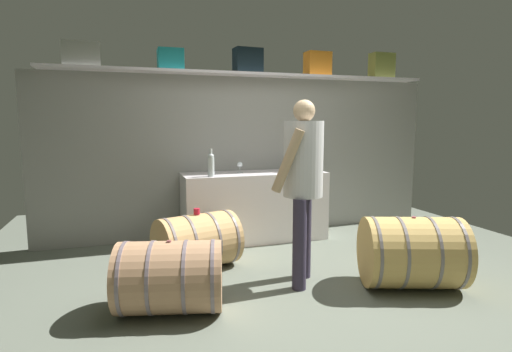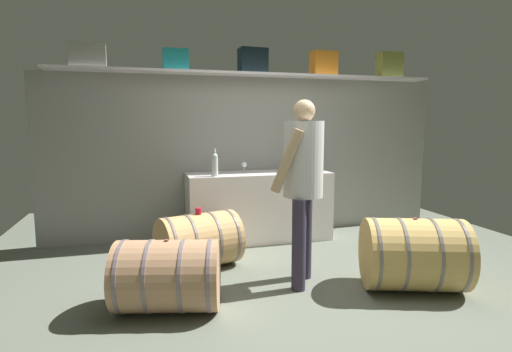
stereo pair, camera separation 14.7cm
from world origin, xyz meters
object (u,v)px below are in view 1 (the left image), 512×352
(toolcase_orange, at_px, (318,64))
(tasting_cup, at_px, (197,211))
(toolcase_black, at_px, (248,61))
(wine_barrel_near, at_px, (197,241))
(toolcase_teal, at_px, (170,60))
(wine_barrel_flank, at_px, (412,252))
(toolcase_olive, at_px, (382,66))
(wine_bottle_dark, at_px, (290,161))
(wine_barrel_far, at_px, (170,277))
(wine_bottle_clear, at_px, (211,164))
(winemaker_pouring, at_px, (302,173))
(toolcase_grey, at_px, (81,55))
(wine_glass, at_px, (240,165))
(work_cabinet, at_px, (255,206))

(toolcase_orange, xyz_separation_m, tasting_cup, (-1.85, -1.05, -1.69))
(toolcase_black, relative_size, toolcase_orange, 1.06)
(wine_barrel_near, bearing_deg, toolcase_teal, 79.18)
(wine_barrel_near, xyz_separation_m, wine_barrel_flank, (1.80, -1.08, 0.04))
(toolcase_orange, relative_size, toolcase_olive, 0.94)
(toolcase_teal, relative_size, wine_barrel_near, 0.32)
(toolcase_orange, bearing_deg, wine_barrel_near, -151.95)
(wine_bottle_dark, height_order, wine_barrel_flank, wine_bottle_dark)
(wine_barrel_far, distance_m, tasting_cup, 1.03)
(toolcase_teal, xyz_separation_m, toolcase_black, (0.98, 0.00, 0.03))
(wine_bottle_clear, distance_m, winemaker_pouring, 1.44)
(toolcase_teal, relative_size, wine_barrel_far, 0.32)
(toolcase_grey, xyz_separation_m, wine_glass, (1.81, -0.16, -1.30))
(toolcase_teal, xyz_separation_m, toolcase_olive, (2.97, 0.00, 0.05))
(wine_barrel_flank, height_order, winemaker_pouring, winemaker_pouring)
(toolcase_teal, bearing_deg, toolcase_orange, -0.25)
(wine_barrel_near, bearing_deg, wine_bottle_dark, 13.26)
(toolcase_grey, xyz_separation_m, wine_bottle_clear, (1.39, -0.41, -1.25))
(toolcase_grey, relative_size, wine_bottle_clear, 1.21)
(wine_bottle_dark, bearing_deg, toolcase_orange, 28.39)
(wine_glass, bearing_deg, toolcase_orange, 7.95)
(work_cabinet, bearing_deg, toolcase_olive, 6.15)
(toolcase_teal, height_order, toolcase_orange, toolcase_orange)
(wine_barrel_far, bearing_deg, toolcase_grey, 124.10)
(toolcase_orange, distance_m, wine_barrel_far, 3.58)
(toolcase_teal, height_order, toolcase_olive, toolcase_olive)
(wine_glass, bearing_deg, tasting_cup, -128.47)
(toolcase_black, xyz_separation_m, work_cabinet, (0.02, -0.21, -1.86))
(toolcase_grey, relative_size, tasting_cup, 6.27)
(toolcase_olive, relative_size, tasting_cup, 5.53)
(toolcase_olive, distance_m, wine_bottle_dark, 2.01)
(toolcase_orange, bearing_deg, wine_bottle_clear, -166.78)
(toolcase_olive, bearing_deg, tasting_cup, -160.25)
(wine_bottle_dark, height_order, tasting_cup, wine_bottle_dark)
(toolcase_grey, bearing_deg, toolcase_orange, -3.30)
(toolcase_teal, distance_m, tasting_cup, 1.96)
(toolcase_black, relative_size, wine_barrel_near, 0.38)
(wine_barrel_near, relative_size, winemaker_pouring, 0.54)
(toolcase_olive, bearing_deg, wine_barrel_flank, -117.02)
(toolcase_grey, height_order, wine_barrel_flank, toolcase_grey)
(toolcase_black, height_order, wine_barrel_near, toolcase_black)
(toolcase_black, height_order, wine_bottle_clear, toolcase_black)
(wine_barrel_far, bearing_deg, wine_bottle_clear, 80.63)
(toolcase_orange, bearing_deg, work_cabinet, -169.02)
(toolcase_teal, height_order, winemaker_pouring, toolcase_teal)
(toolcase_teal, distance_m, wine_barrel_near, 2.24)
(wine_bottle_dark, xyz_separation_m, wine_barrel_flank, (0.44, -1.86, -0.68))
(toolcase_olive, bearing_deg, wine_bottle_clear, -171.33)
(wine_barrel_far, relative_size, wine_barrel_flank, 0.90)
(wine_glass, bearing_deg, wine_barrel_far, -120.97)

